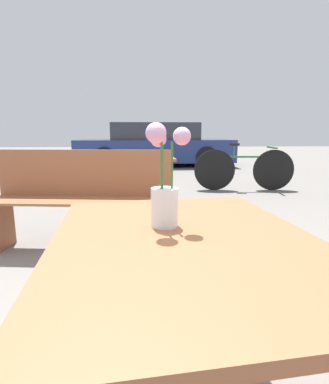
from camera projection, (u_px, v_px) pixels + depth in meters
table_front at (184, 268)px, 0.88m from camera, size 0.84×1.04×0.70m
flower_vase at (164, 189)px, 0.93m from camera, size 0.13×0.12×0.32m
bench_near at (82, 197)px, 2.55m from camera, size 1.55×0.53×0.85m
table_back at (144, 166)px, 3.49m from camera, size 0.68×0.89×0.72m
bicycle at (244, 169)px, 5.18m from camera, size 1.72×0.44×0.81m
parked_car at (155, 145)px, 9.07m from camera, size 4.57×2.01×1.26m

